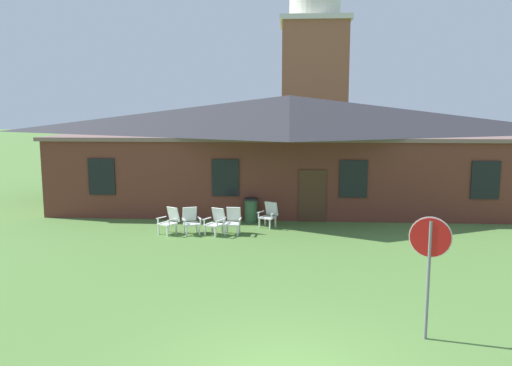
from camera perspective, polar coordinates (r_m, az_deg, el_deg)
The scene contains 9 objects.
brick_building at distance 24.98m, azimuth 3.78°, elevation 4.11°, with size 21.26×10.40×5.18m.
dome_tower at distance 39.38m, azimuth 6.60°, elevation 12.91°, with size 5.18×5.18×16.87m.
stop_sign at distance 10.33m, azimuth 19.14°, elevation -7.53°, with size 0.77×0.29×2.47m.
lawn_chair_by_porch at distance 18.57m, azimuth -9.79°, elevation -4.17°, with size 0.84×0.87×0.96m.
lawn_chair_near_door at distance 18.46m, azimuth -7.44°, elevation -4.20°, with size 0.79×0.84×0.96m.
lawn_chair_left_end at distance 18.21m, azimuth -4.61°, elevation -4.32°, with size 0.82×0.85×0.96m.
lawn_chair_middle at distance 18.31m, azimuth -2.65°, elevation -4.24°, with size 0.67×0.70×0.96m.
lawn_chair_right_end at distance 19.33m, azimuth 1.49°, elevation -3.55°, with size 0.82×0.85×0.96m.
trash_bin at distance 20.08m, azimuth -0.58°, elevation -3.11°, with size 0.56×0.56×0.98m.
Camera 1 is at (-0.03, -7.77, 4.52)m, focal length 35.15 mm.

